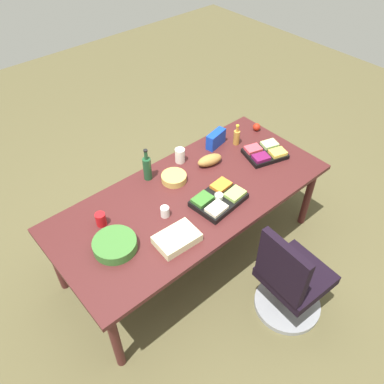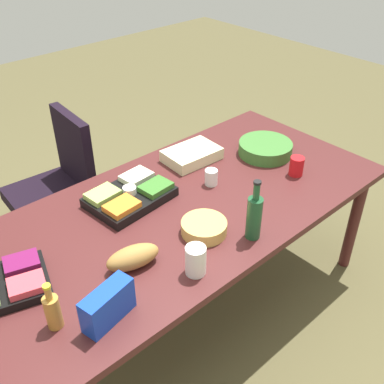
% 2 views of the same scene
% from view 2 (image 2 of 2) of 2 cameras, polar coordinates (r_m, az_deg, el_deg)
% --- Properties ---
extents(ground_plane, '(10.00, 10.00, 0.00)m').
position_cam_2_polar(ground_plane, '(2.86, -2.12, -14.60)').
color(ground_plane, brown).
extents(conference_table, '(2.41, 1.09, 0.76)m').
position_cam_2_polar(conference_table, '(2.38, -2.47, -3.57)').
color(conference_table, '#471C1C').
rests_on(conference_table, ground).
extents(office_chair, '(0.56, 0.56, 0.97)m').
position_cam_2_polar(office_chair, '(3.17, -16.27, -1.21)').
color(office_chair, gray).
rests_on(office_chair, ground).
extents(mayo_jar, '(0.09, 0.09, 0.14)m').
position_cam_2_polar(mayo_jar, '(1.95, 0.46, -8.52)').
color(mayo_jar, white).
rests_on(mayo_jar, conference_table).
extents(salad_bowl, '(0.33, 0.33, 0.08)m').
position_cam_2_polar(salad_bowl, '(2.83, 9.12, 5.38)').
color(salad_bowl, '#396F2D').
rests_on(salad_bowl, conference_table).
extents(fruit_platter, '(0.43, 0.37, 0.07)m').
position_cam_2_polar(fruit_platter, '(2.05, -22.55, -10.59)').
color(fruit_platter, black).
rests_on(fruit_platter, conference_table).
extents(chip_bag_blue, '(0.23, 0.12, 0.15)m').
position_cam_2_polar(chip_bag_blue, '(1.80, -10.45, -13.70)').
color(chip_bag_blue, '#133DBB').
rests_on(chip_bag_blue, conference_table).
extents(dressing_bottle, '(0.07, 0.07, 0.21)m').
position_cam_2_polar(dressing_bottle, '(1.82, -16.98, -13.95)').
color(dressing_bottle, '#BB8134').
rests_on(dressing_bottle, conference_table).
extents(wine_bottle, '(0.08, 0.08, 0.31)m').
position_cam_2_polar(wine_bottle, '(2.12, 7.76, -3.00)').
color(wine_bottle, '#1D4B2A').
rests_on(wine_bottle, conference_table).
extents(paper_cup, '(0.08, 0.08, 0.09)m').
position_cam_2_polar(paper_cup, '(2.51, 2.41, 1.85)').
color(paper_cup, white).
rests_on(paper_cup, conference_table).
extents(sheet_cake, '(0.33, 0.24, 0.07)m').
position_cam_2_polar(sheet_cake, '(2.74, -0.03, 4.67)').
color(sheet_cake, beige).
rests_on(sheet_cake, conference_table).
extents(chip_bowl, '(0.23, 0.23, 0.06)m').
position_cam_2_polar(chip_bowl, '(2.17, 1.43, -4.48)').
color(chip_bowl, tan).
rests_on(chip_bowl, conference_table).
extents(red_solo_cup, '(0.09, 0.09, 0.11)m').
position_cam_2_polar(red_solo_cup, '(2.65, 12.90, 3.16)').
color(red_solo_cup, red).
rests_on(red_solo_cup, conference_table).
extents(veggie_tray, '(0.45, 0.34, 0.09)m').
position_cam_2_polar(veggie_tray, '(2.40, -7.74, -0.40)').
color(veggie_tray, black).
rests_on(veggie_tray, conference_table).
extents(bread_loaf, '(0.26, 0.16, 0.10)m').
position_cam_2_polar(bread_loaf, '(2.01, -7.38, -8.08)').
color(bread_loaf, '#A27437').
rests_on(bread_loaf, conference_table).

